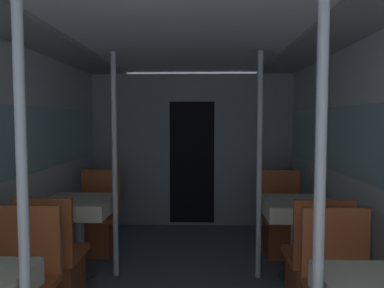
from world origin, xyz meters
TOP-DOWN VIEW (x-y plane):
  - wall_left at (-1.46, 1.88)m, footprint 0.05×6.57m
  - wall_right at (1.46, 1.88)m, footprint 0.05×6.57m
  - ceiling_panel at (0.00, 1.88)m, footprint 2.93×6.57m
  - bulkhead_far at (0.00, 4.34)m, footprint 2.87×0.09m
  - support_pole_left_0 at (-0.70, 0.69)m, footprint 0.05×0.05m
  - dining_table_left_1 at (-1.06, 2.54)m, footprint 0.64×0.64m
  - chair_left_near_1 at (-1.06, 1.92)m, footprint 0.46×0.46m
  - chair_left_far_1 at (-1.06, 3.16)m, footprint 0.46×0.46m
  - support_pole_left_1 at (-0.70, 2.54)m, footprint 0.05×0.05m
  - support_pole_right_0 at (0.70, 0.69)m, footprint 0.05×0.05m
  - dining_table_right_1 at (1.06, 2.54)m, footprint 0.64×0.64m
  - chair_right_near_1 at (1.06, 1.92)m, footprint 0.46×0.46m
  - chair_right_far_1 at (1.06, 3.16)m, footprint 0.46×0.46m
  - support_pole_right_1 at (0.70, 2.54)m, footprint 0.05×0.05m

SIDE VIEW (x-z plane):
  - chair_left_near_1 at x=-1.06m, z-range -0.18..0.75m
  - chair_left_far_1 at x=-1.06m, z-range -0.18..0.75m
  - chair_right_near_1 at x=1.06m, z-range -0.18..0.75m
  - chair_right_far_1 at x=1.06m, z-range -0.18..0.75m
  - dining_table_left_1 at x=-1.06m, z-range 0.26..1.02m
  - dining_table_right_1 at x=1.06m, z-range 0.26..1.02m
  - bulkhead_far at x=0.00m, z-range 0.00..2.17m
  - support_pole_left_0 at x=-0.70m, z-range 0.00..2.18m
  - support_pole_left_1 at x=-0.70m, z-range 0.00..2.18m
  - support_pole_right_0 at x=0.70m, z-range 0.00..2.18m
  - support_pole_right_1 at x=0.70m, z-range 0.00..2.18m
  - wall_left at x=-1.46m, z-range 0.03..2.21m
  - wall_right at x=1.46m, z-range 0.03..2.21m
  - ceiling_panel at x=0.00m, z-range 2.19..2.26m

